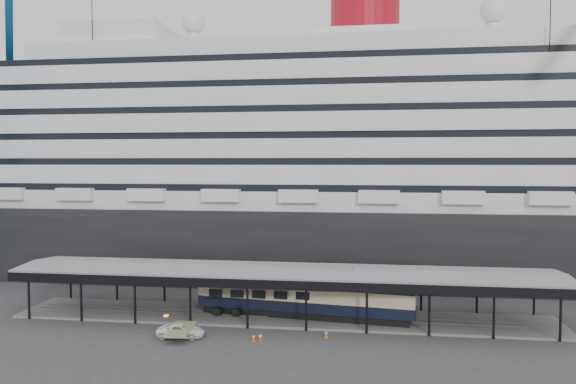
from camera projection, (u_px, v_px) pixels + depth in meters
ground at (275, 332)px, 53.53m from camera, size 200.00×200.00×0.00m
cruise_ship at (311, 148)px, 84.19m from camera, size 130.00×30.00×43.90m
platform_canopy at (283, 296)px, 58.35m from camera, size 56.00×9.18×5.30m
port_truck at (181, 331)px, 51.94m from camera, size 4.54×2.38×1.22m
pullman_carriage at (304, 293)px, 58.01m from camera, size 22.78×5.78×22.19m
traffic_cone_left at (254, 338)px, 50.64m from camera, size 0.47×0.47×0.79m
traffic_cone_mid at (260, 337)px, 50.77m from camera, size 0.49×0.49×0.84m
traffic_cone_right at (326, 334)px, 51.85m from camera, size 0.50×0.50×0.74m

